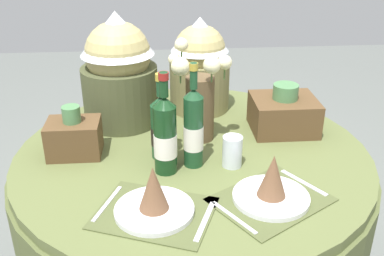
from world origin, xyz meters
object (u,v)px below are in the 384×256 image
wine_bottle_left (194,128)px  place_setting_left (154,200)px  tumbler_mid (232,151)px  woven_basket_side_right (284,113)px  gift_tub_back_left (119,66)px  place_setting_right (272,188)px  wine_bottle_right (165,135)px  flower_vase (199,98)px  dining_table (193,185)px  woven_basket_side_left (74,137)px  wine_bottle_centre (162,127)px  gift_tub_back_centre (200,62)px

wine_bottle_left → place_setting_left: bearing=-116.6°
tumbler_mid → woven_basket_side_right: 0.37m
place_setting_left → woven_basket_side_right: size_ratio=1.60×
place_setting_left → gift_tub_back_left: bearing=101.3°
wine_bottle_left → tumbler_mid: size_ratio=3.34×
wine_bottle_left → tumbler_mid: (0.14, -0.02, -0.09)m
place_setting_right → wine_bottle_right: wine_bottle_right is taller
flower_vase → wine_bottle_right: 0.27m
dining_table → woven_basket_side_right: 0.47m
flower_vase → dining_table: bearing=-107.6°
dining_table → place_setting_left: (-0.15, -0.38, 0.20)m
flower_vase → woven_basket_side_left: (-0.47, -0.09, -0.10)m
wine_bottle_left → wine_bottle_centre: size_ratio=1.18×
dining_table → place_setting_left: 0.45m
wine_bottle_centre → woven_basket_side_right: wine_bottle_centre is taller
place_setting_right → dining_table: bearing=122.6°
woven_basket_side_right → wine_bottle_centre: bearing=-159.5°
gift_tub_back_left → place_setting_right: bearing=-51.7°
gift_tub_back_left → wine_bottle_right: bearing=-67.6°
place_setting_right → gift_tub_back_left: bearing=128.3°
place_setting_left → gift_tub_back_left: size_ratio=0.88×
wine_bottle_right → woven_basket_side_left: bearing=155.9°
place_setting_right → gift_tub_back_left: 0.83m
wine_bottle_left → wine_bottle_centre: bearing=148.0°
place_setting_left → wine_bottle_left: size_ratio=1.09×
gift_tub_back_centre → gift_tub_back_left: bearing=-161.2°
place_setting_left → woven_basket_side_left: (-0.29, 0.39, 0.02)m
place_setting_right → place_setting_left: bearing=-173.9°
gift_tub_back_left → tumbler_mid: bearing=-44.9°
wine_bottle_left → wine_bottle_right: bearing=-159.7°
place_setting_right → tumbler_mid: bearing=111.5°
gift_tub_back_centre → flower_vase: bearing=-96.0°
dining_table → flower_vase: bearing=72.4°
woven_basket_side_left → flower_vase: bearing=10.5°
tumbler_mid → gift_tub_back_centre: (-0.07, 0.52, 0.16)m
gift_tub_back_left → woven_basket_side_left: size_ratio=2.44×
dining_table → gift_tub_back_centre: 0.55m
wine_bottle_centre → woven_basket_side_right: (0.50, 0.19, -0.05)m
tumbler_mid → gift_tub_back_centre: size_ratio=0.27×
tumbler_mid → place_setting_left: bearing=-136.5°
flower_vase → wine_bottle_centre: flower_vase is taller
wine_bottle_left → woven_basket_side_right: (0.39, 0.25, -0.07)m
woven_basket_side_right → place_setting_right: bearing=-108.6°
dining_table → wine_bottle_right: size_ratio=3.75×
wine_bottle_right → woven_basket_side_right: (0.49, 0.29, -0.06)m
dining_table → woven_basket_side_left: woven_basket_side_left is taller
woven_basket_side_left → woven_basket_side_right: (0.82, 0.14, 0.00)m
place_setting_left → wine_bottle_left: 0.33m
tumbler_mid → woven_basket_side_right: bearing=47.0°
wine_bottle_left → gift_tub_back_centre: gift_tub_back_centre is taller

